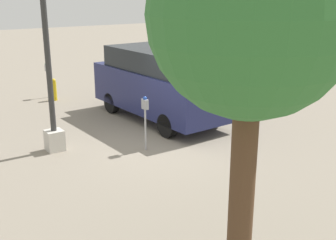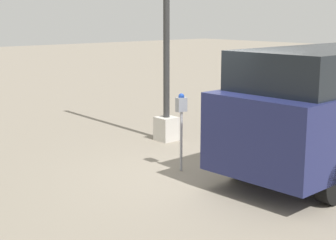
% 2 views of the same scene
% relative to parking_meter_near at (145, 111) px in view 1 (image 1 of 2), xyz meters
% --- Properties ---
extents(ground_plane, '(80.00, 80.00, 0.00)m').
position_rel_parking_meter_near_xyz_m(ground_plane, '(0.15, -0.50, -1.08)').
color(ground_plane, gray).
extents(parking_meter_near, '(0.21, 0.12, 1.46)m').
position_rel_parking_meter_near_xyz_m(parking_meter_near, '(0.00, 0.00, 0.00)').
color(parking_meter_near, '#9E9EA3').
rests_on(parking_meter_near, ground).
extents(parking_meter_far, '(0.21, 0.12, 1.38)m').
position_rel_parking_meter_near_xyz_m(parking_meter_far, '(7.14, 0.08, -0.06)').
color(parking_meter_far, '#9E9EA3').
rests_on(parking_meter_far, ground).
extents(lamp_post, '(0.44, 0.44, 6.57)m').
position_rel_parking_meter_near_xyz_m(lamp_post, '(1.35, 1.98, 0.97)').
color(lamp_post, beige).
rests_on(lamp_post, ground).
extents(parked_van, '(5.24, 2.14, 2.30)m').
position_rel_parking_meter_near_xyz_m(parked_van, '(2.12, -1.87, 0.16)').
color(parked_van, navy).
rests_on(parked_van, ground).
extents(street_tree, '(2.41, 2.41, 4.99)m').
position_rel_parking_meter_near_xyz_m(street_tree, '(-5.47, 1.94, 2.65)').
color(street_tree, '#513823').
rests_on(street_tree, ground).
extents(fire_hydrant, '(0.19, 0.19, 0.85)m').
position_rel_parking_meter_near_xyz_m(fire_hydrant, '(6.54, 0.06, -0.65)').
color(fire_hydrant, gold).
rests_on(fire_hydrant, ground).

